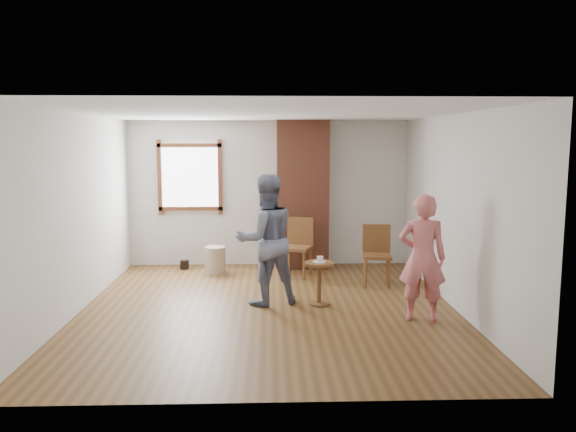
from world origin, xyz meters
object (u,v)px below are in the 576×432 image
object	(u,v)px
dining_chair_left	(298,244)
man	(266,240)
person_pink	(422,258)
stoneware_crock	(215,260)
side_table	(319,276)
dining_chair_right	(377,251)

from	to	relation	value
dining_chair_left	man	world-z (taller)	man
man	person_pink	bearing A→B (deg)	138.01
stoneware_crock	side_table	size ratio (longest dim) A/B	0.76
stoneware_crock	dining_chair_right	world-z (taller)	dining_chair_right
dining_chair_left	dining_chair_right	size ratio (longest dim) A/B	1.04
stoneware_crock	man	distance (m)	2.16
dining_chair_left	dining_chair_right	world-z (taller)	dining_chair_left
man	dining_chair_left	bearing A→B (deg)	-127.69
stoneware_crock	man	world-z (taller)	man
stoneware_crock	side_table	world-z (taller)	side_table
dining_chair_right	stoneware_crock	bearing A→B (deg)	169.12
person_pink	dining_chair_left	bearing A→B (deg)	-46.41
person_pink	dining_chair_right	bearing A→B (deg)	-69.94
dining_chair_right	man	distance (m)	2.03
dining_chair_right	man	xyz separation A→B (m)	(-1.73, -1.01, 0.37)
dining_chair_right	man	size ratio (longest dim) A/B	0.52
dining_chair_left	side_table	bearing A→B (deg)	-62.96
dining_chair_right	side_table	size ratio (longest dim) A/B	1.56
side_table	man	size ratio (longest dim) A/B	0.33
man	side_table	bearing A→B (deg)	153.63
person_pink	stoneware_crock	bearing A→B (deg)	-30.01
stoneware_crock	man	bearing A→B (deg)	-64.61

